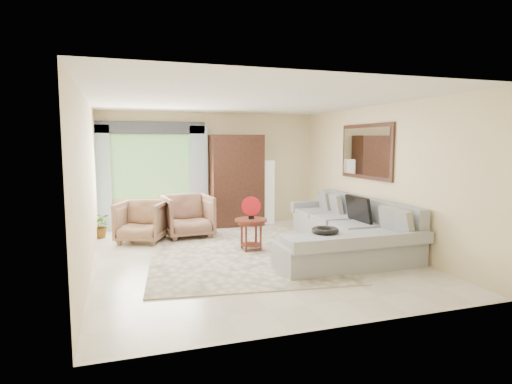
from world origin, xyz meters
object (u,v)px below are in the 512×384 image
object	(u,v)px
armchair_left	(141,222)
armchair_right	(188,216)
tv_screen	(358,209)
potted_plant	(101,226)
sectional_sofa	(347,235)
floor_lamp	(268,192)
coffee_table	(251,234)
armoire	(236,180)

from	to	relation	value
armchair_left	armchair_right	world-z (taller)	armchair_right
tv_screen	armchair_right	world-z (taller)	tv_screen
potted_plant	sectional_sofa	bearing A→B (deg)	-30.32
sectional_sofa	floor_lamp	world-z (taller)	floor_lamp
sectional_sofa	tv_screen	xyz separation A→B (m)	(0.27, 0.07, 0.44)
sectional_sofa	potted_plant	bearing A→B (deg)	149.68
sectional_sofa	coffee_table	xyz separation A→B (m)	(-1.64, 0.50, 0.02)
coffee_table	armoire	xyz separation A→B (m)	(0.40, 2.40, 0.75)
sectional_sofa	armoire	size ratio (longest dim) A/B	1.65
sectional_sofa	floor_lamp	size ratio (longest dim) A/B	2.31
armchair_right	coffee_table	bearing A→B (deg)	-65.29
armoire	floor_lamp	size ratio (longest dim) A/B	1.40
floor_lamp	tv_screen	bearing A→B (deg)	-76.37
tv_screen	armchair_left	size ratio (longest dim) A/B	0.85
armoire	coffee_table	bearing A→B (deg)	-99.51
armchair_right	floor_lamp	bearing A→B (deg)	19.04
tv_screen	potted_plant	size ratio (longest dim) A/B	1.48
sectional_sofa	coffee_table	bearing A→B (deg)	163.13
coffee_table	armchair_right	size ratio (longest dim) A/B	0.61
potted_plant	armoire	xyz separation A→B (m)	(2.98, 0.43, 0.80)
armchair_left	tv_screen	bearing A→B (deg)	-3.14
sectional_sofa	armchair_right	bearing A→B (deg)	141.63
potted_plant	armoire	world-z (taller)	armoire
coffee_table	tv_screen	bearing A→B (deg)	-12.61
armchair_right	armchair_left	bearing A→B (deg)	-176.06
sectional_sofa	floor_lamp	xyz separation A→B (m)	(-0.43, 2.96, 0.47)
armchair_right	armoire	bearing A→B (deg)	29.37
sectional_sofa	armchair_right	distance (m)	3.21
sectional_sofa	tv_screen	distance (m)	0.52
tv_screen	coffee_table	distance (m)	1.99
armchair_right	armoire	size ratio (longest dim) A/B	0.45
potted_plant	floor_lamp	size ratio (longest dim) A/B	0.33
tv_screen	coffee_table	bearing A→B (deg)	167.39
armoire	floor_lamp	bearing A→B (deg)	4.29
armchair_left	armchair_right	xyz separation A→B (m)	(0.92, 0.16, 0.03)
floor_lamp	armoire	bearing A→B (deg)	-175.71
tv_screen	potted_plant	bearing A→B (deg)	151.89
armchair_right	potted_plant	world-z (taller)	armchair_right
armchair_left	floor_lamp	world-z (taller)	floor_lamp
coffee_table	potted_plant	bearing A→B (deg)	142.64
floor_lamp	armchair_left	bearing A→B (deg)	-159.53
sectional_sofa	potted_plant	size ratio (longest dim) A/B	6.91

